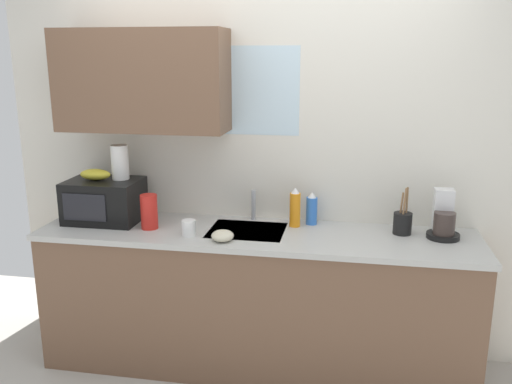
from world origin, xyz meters
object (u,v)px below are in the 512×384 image
at_px(banana_bunch, 95,174).
at_px(small_bowl, 223,236).
at_px(microwave, 104,201).
at_px(dish_soap_bottle_blue, 312,209).
at_px(paper_towel_roll, 120,162).
at_px(cereal_canister, 149,212).
at_px(coffee_maker, 443,220).
at_px(dish_soap_bottle_orange, 295,208).
at_px(utensil_crock, 403,223).
at_px(mug_white, 189,228).

distance_m(banana_bunch, small_bowl, 0.96).
xyz_separation_m(microwave, dish_soap_bottle_blue, (1.32, 0.17, -0.04)).
height_order(paper_towel_roll, cereal_canister, paper_towel_roll).
height_order(coffee_maker, dish_soap_bottle_blue, coffee_maker).
xyz_separation_m(paper_towel_roll, dish_soap_bottle_orange, (1.12, 0.05, -0.26)).
xyz_separation_m(microwave, banana_bunch, (-0.05, 0.00, 0.17)).
relative_size(banana_bunch, dish_soap_bottle_blue, 0.96).
relative_size(coffee_maker, utensil_crock, 0.98).
bearing_deg(small_bowl, paper_towel_roll, 157.95).
relative_size(dish_soap_bottle_orange, cereal_canister, 1.16).
relative_size(dish_soap_bottle_blue, cereal_canister, 0.98).
distance_m(paper_towel_roll, small_bowl, 0.87).
bearing_deg(small_bowl, mug_white, 164.74).
xyz_separation_m(banana_bunch, cereal_canister, (0.39, -0.10, -0.20)).
height_order(dish_soap_bottle_blue, cereal_canister, cereal_canister).
relative_size(paper_towel_roll, utensil_crock, 0.77).
distance_m(banana_bunch, utensil_crock, 1.94).
bearing_deg(mug_white, microwave, 163.12).
bearing_deg(banana_bunch, utensil_crock, 2.08).
bearing_deg(coffee_maker, paper_towel_roll, -179.76).
height_order(paper_towel_roll, coffee_maker, paper_towel_roll).
height_order(dish_soap_bottle_orange, cereal_canister, dish_soap_bottle_orange).
height_order(paper_towel_roll, small_bowl, paper_towel_roll).
bearing_deg(paper_towel_roll, cereal_canister, -32.01).
relative_size(dish_soap_bottle_orange, mug_white, 2.62).
distance_m(dish_soap_bottle_orange, dish_soap_bottle_blue, 0.12).
xyz_separation_m(utensil_crock, small_bowl, (-1.03, -0.32, -0.04)).
relative_size(coffee_maker, mug_white, 2.95).
bearing_deg(coffee_maker, microwave, -178.37).
distance_m(microwave, mug_white, 0.65).
bearing_deg(paper_towel_roll, dish_soap_bottle_blue, 5.43).
height_order(microwave, mug_white, microwave).
height_order(coffee_maker, small_bowl, coffee_maker).
height_order(microwave, banana_bunch, banana_bunch).
distance_m(dish_soap_bottle_orange, small_bowl, 0.52).
relative_size(banana_bunch, small_bowl, 1.54).
bearing_deg(dish_soap_bottle_blue, paper_towel_roll, -174.57).
height_order(microwave, cereal_canister, microwave).
distance_m(microwave, paper_towel_roll, 0.27).
bearing_deg(cereal_canister, utensil_crock, 6.32).
xyz_separation_m(coffee_maker, dish_soap_bottle_orange, (-0.88, 0.04, 0.01)).
distance_m(microwave, coffee_maker, 2.10).
relative_size(mug_white, small_bowl, 0.73).
xyz_separation_m(dish_soap_bottle_blue, cereal_canister, (-0.98, -0.27, 0.01)).
distance_m(dish_soap_bottle_blue, utensil_crock, 0.56).
distance_m(dish_soap_bottle_blue, mug_white, 0.79).
bearing_deg(coffee_maker, banana_bunch, -178.45).
bearing_deg(dish_soap_bottle_orange, dish_soap_bottle_blue, 32.92).
bearing_deg(small_bowl, microwave, 163.54).
relative_size(banana_bunch, paper_towel_roll, 0.91).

